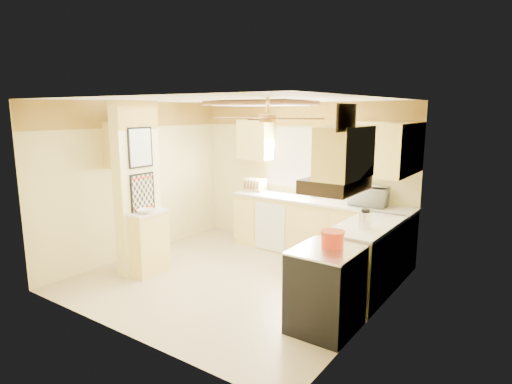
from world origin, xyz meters
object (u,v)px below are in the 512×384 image
Objects in this scene: stove at (326,289)px; microwave at (369,196)px; kettle at (365,220)px; bowl at (145,211)px; dutch_oven at (332,239)px.

stove is 2.29m from microwave.
microwave is 1.33m from kettle.
bowl is at bearing -178.19° from stove.
kettle is at bearing 19.48° from bowl.
kettle is (0.07, 0.91, 0.59)m from stove.
microwave reaches higher than stove.
bowl is at bearing -176.06° from dutch_oven.
dutch_oven is (2.77, 0.19, 0.04)m from bowl.
kettle reaches higher than dutch_oven.
microwave is at bearing 99.23° from stove.
dutch_oven is at bearing 84.51° from stove.
stove is 1.70× the size of microwave.
microwave is (-0.35, 2.17, 0.63)m from stove.
stove is 3.49× the size of dutch_oven.
dutch_oven is (0.36, -2.07, -0.08)m from microwave.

